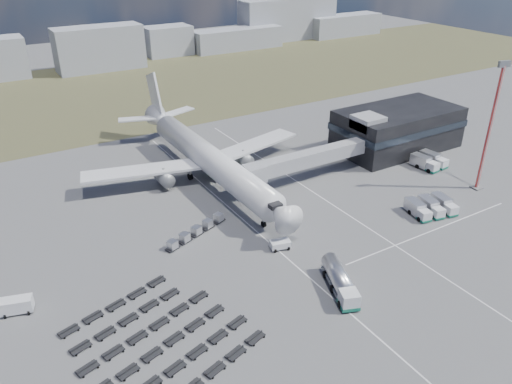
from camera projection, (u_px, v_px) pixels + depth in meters
ground at (292, 250)px, 84.21m from camera, size 420.00×420.00×0.00m
grass_strip at (105, 93)px, 167.74m from camera, size 420.00×90.00×0.01m
lane_markings at (326, 227)px, 90.98m from camera, size 47.12×110.00×0.01m
terminal at (397, 128)px, 121.95m from camera, size 30.40×16.40×11.00m
jet_bridge at (299, 161)px, 104.70m from camera, size 30.30×3.80×7.05m
airliner at (206, 156)px, 106.36m from camera, size 51.59×64.53×17.62m
skyline at (89, 49)px, 198.50m from camera, size 312.95×25.95×19.64m
fuel_tanker at (340, 281)px, 73.95m from camera, size 6.22×10.79×3.40m
pushback_tug at (280, 245)px, 84.31m from camera, size 3.76×2.67×1.52m
utility_van at (16, 306)px, 69.85m from camera, size 4.76×3.14×2.33m
catering_truck at (217, 170)px, 109.36m from camera, size 2.92×6.54×2.95m
service_trucks_near at (431, 207)px, 94.81m from camera, size 9.19×7.62×2.48m
service_trucks_far at (429, 161)px, 113.61m from camera, size 6.11×7.11×2.68m
uld_row at (196, 231)px, 88.02m from camera, size 13.55×6.30×1.53m
baggage_dollies at (156, 340)px, 65.07m from camera, size 25.11×25.42×0.66m
floodlight_mast at (490, 128)px, 98.64m from camera, size 2.54×2.05×26.58m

